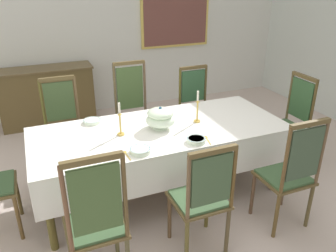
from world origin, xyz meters
name	(u,v)px	position (x,y,z in m)	size (l,w,h in m)	color
ground	(167,202)	(0.00, 0.00, -0.02)	(6.79, 5.84, 0.04)	beige
back_wall	(96,7)	(0.00, 2.96, 1.72)	(6.79, 0.08, 3.44)	silver
dining_table	(161,135)	(0.00, 0.18, 0.71)	(2.56, 1.06, 0.78)	brown
tablecloth	(161,137)	(0.00, 0.18, 0.69)	(2.58, 1.08, 0.38)	white
chair_south_a	(96,220)	(-0.87, -0.76, 0.60)	(0.44, 0.42, 1.19)	brown
chair_north_a	(64,125)	(-0.87, 1.11, 0.58)	(0.44, 0.42, 1.13)	brown
chair_south_b	(202,197)	(0.00, -0.75, 0.56)	(0.44, 0.42, 1.07)	brown
chair_north_b	(134,111)	(0.00, 1.12, 0.62)	(0.44, 0.42, 1.23)	brown
chair_south_c	(290,172)	(0.89, -0.76, 0.58)	(0.44, 0.42, 1.14)	brown
chair_north_c	(197,106)	(0.89, 1.11, 0.57)	(0.44, 0.42, 1.09)	brown
chair_head_east	(290,121)	(1.69, 0.18, 0.59)	(0.42, 0.44, 1.14)	#4F3E1D
soup_tureen	(160,118)	(0.00, 0.18, 0.90)	(0.30, 0.30, 0.23)	white
candlestick_west	(120,122)	(-0.41, 0.18, 0.91)	(0.07, 0.07, 0.33)	gold
candlestick_east	(197,110)	(0.41, 0.18, 0.92)	(0.07, 0.07, 0.34)	gold
bowl_near_left	(196,140)	(0.19, -0.24, 0.81)	(0.18, 0.18, 0.04)	white
bowl_near_right	(140,150)	(-0.35, -0.24, 0.81)	(0.19, 0.19, 0.04)	white
bowl_far_left	(92,121)	(-0.62, 0.58, 0.80)	(0.18, 0.18, 0.04)	white
spoon_primary	(207,138)	(0.32, -0.22, 0.79)	(0.05, 0.18, 0.01)	gold
spoon_secondary	(126,153)	(-0.48, -0.21, 0.79)	(0.03, 0.18, 0.01)	gold
sideboard	(47,96)	(-0.95, 2.64, 0.45)	(1.44, 0.48, 0.90)	brown
framed_painting	(176,3)	(1.35, 2.90, 1.74)	(1.26, 0.05, 1.47)	#D1B251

